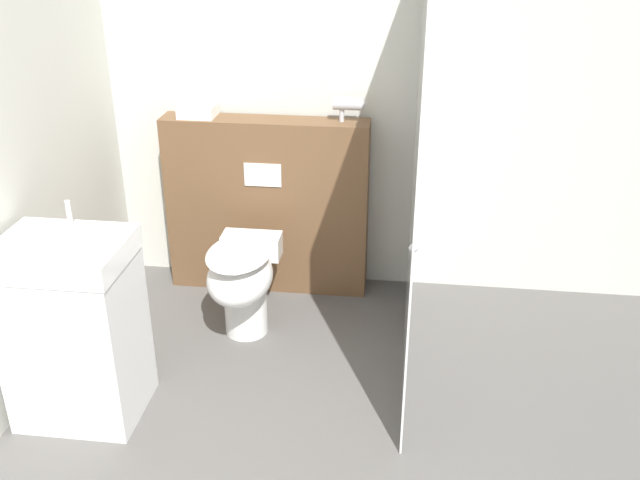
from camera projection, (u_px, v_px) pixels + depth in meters
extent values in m
cube|color=silver|center=(337.00, 87.00, 4.17)|extent=(8.00, 0.06, 2.50)
cube|color=brown|center=(268.00, 206.00, 4.37)|extent=(1.23, 0.21, 1.09)
cube|color=white|center=(263.00, 175.00, 4.17)|extent=(0.22, 0.01, 0.14)
cube|color=silver|center=(415.00, 170.00, 3.45)|extent=(0.01, 1.60, 2.12)
sphere|color=#B2B2B7|center=(413.00, 248.00, 2.78)|extent=(0.04, 0.04, 0.04)
cylinder|color=white|center=(246.00, 302.00, 4.03)|extent=(0.24, 0.24, 0.37)
ellipsoid|color=white|center=(240.00, 277.00, 3.85)|extent=(0.35, 0.50, 0.27)
ellipsoid|color=white|center=(239.00, 253.00, 3.79)|extent=(0.34, 0.49, 0.02)
cube|color=white|center=(252.00, 245.00, 4.11)|extent=(0.34, 0.16, 0.14)
cube|color=white|center=(77.00, 339.00, 3.31)|extent=(0.56, 0.45, 0.80)
cube|color=white|center=(61.00, 253.00, 3.12)|extent=(0.57, 0.46, 0.11)
cylinder|color=silver|center=(69.00, 215.00, 3.17)|extent=(0.02, 0.02, 0.14)
cylinder|color=#B7B7BC|center=(348.00, 104.00, 4.04)|extent=(0.17, 0.07, 0.07)
cone|color=#B7B7BC|center=(365.00, 104.00, 4.03)|extent=(0.03, 0.06, 0.06)
cylinder|color=#B7B7BC|center=(342.00, 113.00, 4.07)|extent=(0.03, 0.03, 0.10)
cube|color=white|center=(198.00, 110.00, 4.18)|extent=(0.21, 0.19, 0.07)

